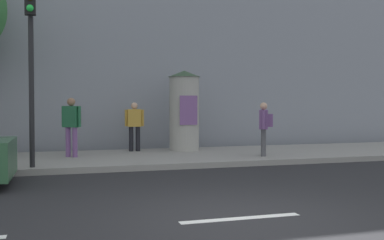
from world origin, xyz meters
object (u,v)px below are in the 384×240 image
object	(u,v)px
poster_column	(184,110)
pedestrian_with_bag	(72,122)
traffic_light	(31,43)
pedestrian_in_light_jacket	(264,124)
pedestrian_in_dark_shirt	(134,123)

from	to	relation	value
poster_column	pedestrian_with_bag	world-z (taller)	poster_column
traffic_light	pedestrian_with_bag	distance (m)	2.94
traffic_light	pedestrian_in_light_jacket	size ratio (longest dim) A/B	2.80
pedestrian_in_light_jacket	pedestrian_with_bag	world-z (taller)	pedestrian_with_bag
pedestrian_with_bag	poster_column	bearing A→B (deg)	13.55
pedestrian_with_bag	pedestrian_in_dark_shirt	world-z (taller)	pedestrian_with_bag
poster_column	pedestrian_in_dark_shirt	distance (m)	1.62
traffic_light	poster_column	xyz separation A→B (m)	(4.48, 2.88, -1.57)
pedestrian_in_dark_shirt	poster_column	bearing A→B (deg)	-7.32
poster_column	pedestrian_in_light_jacket	bearing A→B (deg)	-51.92
pedestrian_in_light_jacket	pedestrian_with_bag	distance (m)	5.40
traffic_light	pedestrian_with_bag	world-z (taller)	traffic_light
pedestrian_with_bag	traffic_light	bearing A→B (deg)	-115.84
pedestrian_in_light_jacket	pedestrian_with_bag	xyz separation A→B (m)	(-5.22, 1.36, 0.08)
poster_column	traffic_light	bearing A→B (deg)	-147.32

